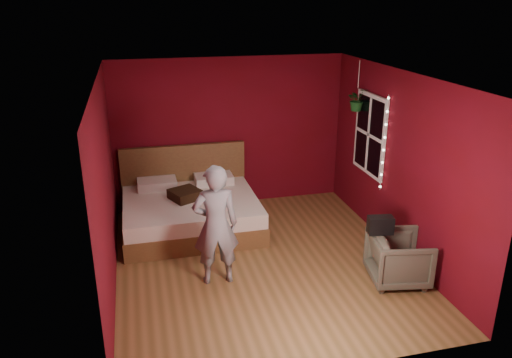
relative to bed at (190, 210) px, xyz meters
The scene contains 10 objects.
floor 1.66m from the bed, 59.12° to the right, with size 4.50×4.50×0.00m, color brown.
room_walls 2.13m from the bed, 59.12° to the right, with size 4.04×4.54×2.62m.
window 3.09m from the bed, 10.11° to the right, with size 0.05×0.97×1.27m.
fairy_lights 3.19m from the bed, 20.25° to the right, with size 0.04×0.04×1.45m.
bed is the anchor object (origin of this frame).
person 1.79m from the bed, 85.36° to the right, with size 0.59×0.39×1.61m, color gray.
armchair 3.35m from the bed, 43.30° to the right, with size 0.71×0.73×0.66m, color #555443.
handbag 3.12m from the bed, 44.46° to the right, with size 0.32×0.16×0.23m, color black.
throw_pillow 0.32m from the bed, 133.23° to the right, with size 0.42×0.42×0.15m, color black.
hanging_plant 3.20m from the bed, ahead, with size 0.38×0.34×0.79m.
Camera 1 is at (-1.58, -6.00, 3.55)m, focal length 35.00 mm.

